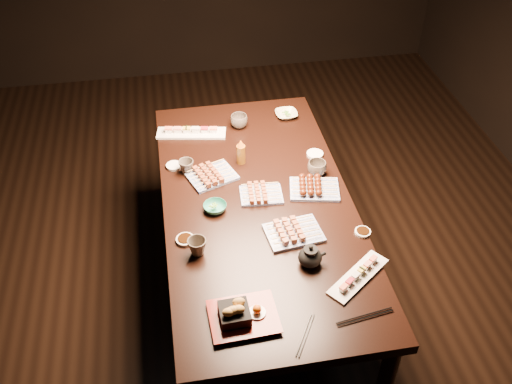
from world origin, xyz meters
TOP-DOWN VIEW (x-y plane):
  - ground at (0.00, 0.00)m, footprint 5.00×5.00m
  - dining_table at (-0.06, -0.22)m, footprint 1.07×1.88m
  - sushi_platter_near at (0.27, -0.76)m, footprint 0.31×0.27m
  - sushi_platter_far at (-0.33, 0.40)m, footprint 0.39×0.17m
  - yakitori_plate_center at (-0.04, -0.18)m, footprint 0.21×0.16m
  - yakitori_plate_right at (0.06, -0.47)m, footprint 0.27×0.21m
  - yakitori_plate_left at (-0.26, 0.00)m, footprint 0.27×0.24m
  - tsukune_plate at (0.23, -0.19)m, footprint 0.27×0.22m
  - edamame_bowl_green at (-0.27, -0.24)m, footprint 0.14×0.14m
  - edamame_bowl_cream at (0.23, 0.49)m, footprint 0.13×0.13m
  - tempura_tray at (-0.24, -0.89)m, footprint 0.27×0.22m
  - teacup_near_left at (-0.38, -0.51)m, footprint 0.09×0.09m
  - teacup_mid_right at (0.27, -0.06)m, footprint 0.13×0.13m
  - teacup_far_left at (-0.38, 0.07)m, footprint 0.10×0.10m
  - teacup_far_right at (-0.05, 0.43)m, footprint 0.12×0.12m
  - teapot at (0.09, -0.65)m, footprint 0.12×0.12m
  - condiment_bottle at (-0.09, 0.10)m, footprint 0.05×0.05m
  - sauce_dish_west at (-0.42, -0.42)m, footprint 0.11×0.11m
  - sauce_dish_east at (0.30, 0.09)m, footprint 0.10×0.10m
  - sauce_dish_se at (0.37, -0.51)m, footprint 0.10×0.10m
  - sauce_dish_nw at (-0.44, 0.12)m, footprint 0.09×0.09m
  - chopsticks_near at (-0.02, -1.00)m, footprint 0.12×0.19m
  - chopsticks_se at (0.23, -0.96)m, footprint 0.24×0.06m

SIDE VIEW (x-z plane):
  - ground at x=0.00m, z-range 0.00..0.00m
  - dining_table at x=-0.06m, z-range 0.00..0.75m
  - chopsticks_near at x=-0.02m, z-range 0.75..0.76m
  - chopsticks_se at x=0.23m, z-range 0.75..0.76m
  - sauce_dish_se at x=0.37m, z-range 0.75..0.76m
  - sauce_dish_nw at x=-0.44m, z-range 0.75..0.76m
  - sauce_dish_west at x=-0.42m, z-range 0.75..0.76m
  - sauce_dish_east at x=0.30m, z-range 0.75..0.77m
  - edamame_bowl_cream at x=0.23m, z-range 0.75..0.78m
  - edamame_bowl_green at x=-0.27m, z-range 0.75..0.78m
  - sushi_platter_near at x=0.27m, z-range 0.75..0.79m
  - sushi_platter_far at x=-0.33m, z-range 0.75..0.80m
  - yakitori_plate_center at x=-0.04m, z-range 0.75..0.80m
  - yakitori_plate_left at x=-0.26m, z-range 0.75..0.81m
  - tsukune_plate at x=0.23m, z-range 0.75..0.81m
  - yakitori_plate_right at x=0.06m, z-range 0.75..0.81m
  - teacup_far_left at x=-0.38m, z-range 0.75..0.82m
  - teacup_far_right at x=-0.05m, z-range 0.75..0.83m
  - teacup_mid_right at x=0.27m, z-range 0.75..0.83m
  - teacup_near_left at x=-0.38m, z-range 0.75..0.83m
  - tempura_tray at x=-0.24m, z-range 0.75..0.85m
  - teapot at x=0.09m, z-range 0.75..0.85m
  - condiment_bottle at x=-0.09m, z-range 0.75..0.89m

